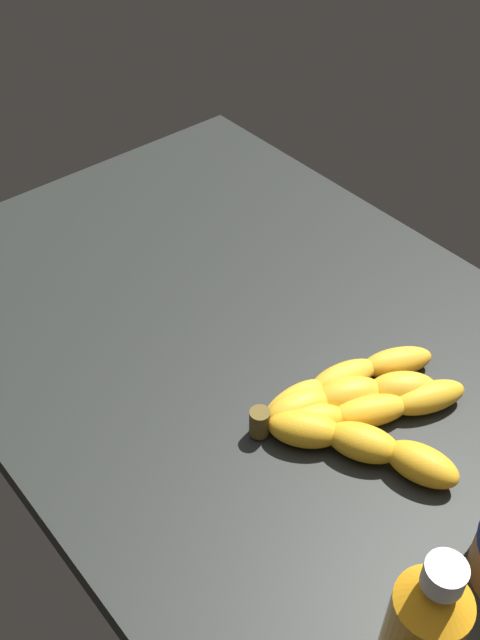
% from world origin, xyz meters
% --- Properties ---
extents(ground_plane, '(0.93, 0.58, 0.03)m').
position_xyz_m(ground_plane, '(0.00, 0.00, -0.02)').
color(ground_plane, black).
extents(banana_bunch, '(0.18, 0.21, 0.04)m').
position_xyz_m(banana_bunch, '(0.11, 0.00, 0.02)').
color(banana_bunch, gold).
rests_on(banana_bunch, ground_plane).
extents(honey_bottle, '(0.05, 0.05, 0.16)m').
position_xyz_m(honey_bottle, '(0.30, -0.14, 0.07)').
color(honey_bottle, orange).
rests_on(honey_bottle, ground_plane).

